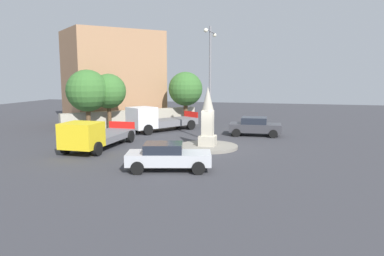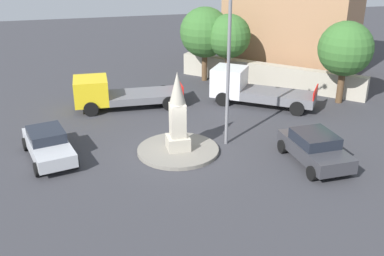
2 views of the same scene
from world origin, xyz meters
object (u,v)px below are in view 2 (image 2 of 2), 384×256
at_px(tree_far_corner, 345,49).
at_px(truck_yellow_parked_right, 114,93).
at_px(tree_near_wall, 205,32).
at_px(streetlamp, 229,47).
at_px(monument, 178,115).
at_px(truck_white_waiting, 250,88).
at_px(tree_mid_cluster, 229,36).
at_px(car_dark_grey_parked_left, 315,148).
at_px(corner_building, 295,10).
at_px(car_silver_approaching, 48,144).

bearing_deg(tree_far_corner, truck_yellow_parked_right, 170.35).
bearing_deg(tree_near_wall, streetlamp, -99.38).
bearing_deg(monument, truck_white_waiting, 44.39).
bearing_deg(tree_near_wall, tree_mid_cluster, -43.25).
bearing_deg(streetlamp, tree_near_wall, 80.62).
distance_m(car_dark_grey_parked_left, corner_building, 16.24).
bearing_deg(streetlamp, corner_building, 52.93).
xyz_separation_m(car_silver_approaching, truck_white_waiting, (11.75, 4.85, 0.28)).
height_order(monument, streetlamp, streetlamp).
height_order(truck_white_waiting, truck_yellow_parked_right, truck_white_waiting).
height_order(car_silver_approaching, tree_mid_cluster, tree_mid_cluster).
xyz_separation_m(streetlamp, tree_near_wall, (1.76, 10.68, -1.45)).
relative_size(car_dark_grey_parked_left, tree_near_wall, 0.78).
bearing_deg(car_silver_approaching, tree_mid_cluster, 37.79).
xyz_separation_m(monument, truck_white_waiting, (5.75, 5.63, -0.91)).
bearing_deg(truck_yellow_parked_right, car_dark_grey_parked_left, -48.81).
relative_size(truck_yellow_parked_right, tree_far_corner, 1.27).
xyz_separation_m(car_silver_approaching, corner_building, (17.45, 11.39, 3.81)).
distance_m(truck_yellow_parked_right, tree_near_wall, 8.33).
bearing_deg(tree_far_corner, car_dark_grey_parked_left, -127.33).
bearing_deg(truck_yellow_parked_right, streetlamp, -52.45).
distance_m(streetlamp, truck_white_waiting, 7.29).
relative_size(car_silver_approaching, corner_building, 0.49).
xyz_separation_m(corner_building, tree_far_corner, (-0.23, -7.64, -1.15)).
height_order(monument, truck_yellow_parked_right, monument).
xyz_separation_m(truck_white_waiting, corner_building, (5.70, 6.54, 3.52)).
xyz_separation_m(streetlamp, tree_far_corner, (8.69, 4.16, -1.51)).
height_order(streetlamp, truck_white_waiting, streetlamp).
relative_size(monument, truck_white_waiting, 0.61).
distance_m(truck_white_waiting, corner_building, 9.37).
bearing_deg(car_silver_approaching, car_dark_grey_parked_left, -15.88).
distance_m(car_dark_grey_parked_left, tree_near_wall, 13.96).
height_order(tree_mid_cluster, tree_far_corner, tree_far_corner).
bearing_deg(tree_far_corner, streetlamp, -154.42).
distance_m(truck_yellow_parked_right, corner_building, 15.31).
distance_m(monument, car_dark_grey_parked_left, 6.46).
bearing_deg(car_silver_approaching, truck_white_waiting, 22.43).
relative_size(monument, tree_far_corner, 0.76).
bearing_deg(tree_mid_cluster, corner_building, 22.20).
height_order(corner_building, tree_far_corner, corner_building).
distance_m(streetlamp, tree_mid_cluster, 10.04).
relative_size(tree_near_wall, tree_far_corner, 1.03).
distance_m(car_dark_grey_parked_left, tree_far_corner, 9.31).
relative_size(truck_yellow_parked_right, tree_near_wall, 1.23).
bearing_deg(truck_yellow_parked_right, car_silver_approaching, -120.31).
bearing_deg(corner_building, tree_near_wall, -171.05).
height_order(truck_white_waiting, tree_mid_cluster, tree_mid_cluster).
bearing_deg(truck_yellow_parked_right, tree_mid_cluster, 20.02).
xyz_separation_m(truck_white_waiting, tree_far_corner, (5.48, -1.10, 2.38)).
xyz_separation_m(truck_yellow_parked_right, corner_building, (13.90, 5.32, 3.60)).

